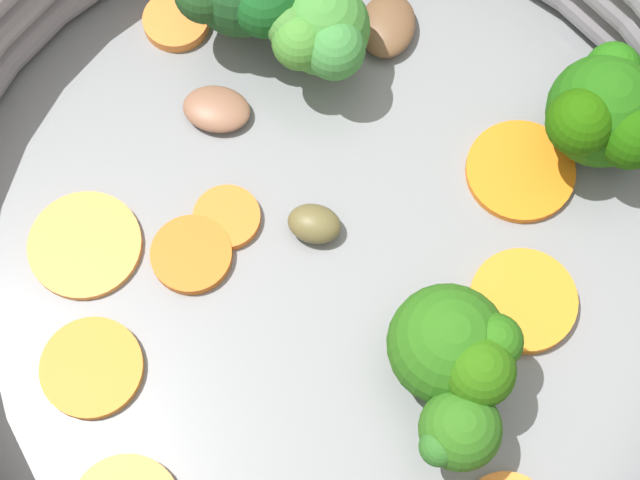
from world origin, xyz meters
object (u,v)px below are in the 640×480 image
Objects in this scene: skillet at (320,259)px; carrot_slice_3 at (176,21)px; carrot_slice_6 at (191,255)px; mushroom_piece_1 at (314,224)px; carrot_slice_2 at (225,223)px; mushroom_piece_2 at (387,25)px; broccoli_floret_4 at (320,34)px; carrot_slice_4 at (85,245)px; broccoli_floret_0 at (604,112)px; carrot_slice_7 at (523,301)px; mushroom_piece_0 at (217,109)px; broccoli_floret_1 at (459,429)px; broccoli_floret_2 at (456,348)px; carrot_slice_1 at (92,368)px; carrot_slice_8 at (520,171)px.

skillet is 11.04× the size of carrot_slice_3.
carrot_slice_6 is 0.05m from mushroom_piece_1.
carrot_slice_2 is 0.85× the size of mushroom_piece_2.
broccoli_floret_4 is (-0.08, -0.03, 0.04)m from skillet.
carrot_slice_4 is 0.85× the size of broccoli_floret_0.
carrot_slice_7 is 0.16m from mushroom_piece_0.
broccoli_floret_1 is at bearing 54.58° from mushroom_piece_0.
mushroom_piece_0 is 1.32× the size of mushroom_piece_1.
broccoli_floret_0 is (-0.08, 0.01, 0.03)m from carrot_slice_7.
mushroom_piece_0 is (0.04, 0.04, 0.00)m from carrot_slice_3.
carrot_slice_4 is 0.17m from mushroom_piece_2.
broccoli_floret_2 is 0.08m from mushroom_piece_1.
broccoli_floret_0 is 0.12m from broccoli_floret_4.
carrot_slice_2 is at bearing -103.17° from broccoli_floret_2.
broccoli_floret_4 is at bearing -141.96° from broccoli_floret_1.
broccoli_floret_0 is 1.14× the size of broccoli_floret_4.
mushroom_piece_2 is (-0.03, 0.02, -0.02)m from broccoli_floret_4.
broccoli_floret_1 reaches higher than carrot_slice_2.
carrot_slice_3 and carrot_slice_7 have the same top height.
carrot_slice_4 is 0.05m from carrot_slice_6.
carrot_slice_1 is 0.23m from broccoli_floret_0.
carrot_slice_2 is 0.65× the size of broccoli_floret_1.
broccoli_floret_0 reaches higher than mushroom_piece_0.
mushroom_piece_2 is at bearing 163.10° from carrot_slice_6.
mushroom_piece_0 is (0.04, -0.16, -0.03)m from broccoli_floret_0.
broccoli_floret_4 is (-0.14, -0.11, 0.00)m from broccoli_floret_1.
skillet is at bearing 20.93° from broccoli_floret_4.
broccoli_floret_1 is 0.11m from mushroom_piece_1.
skillet is 9.86× the size of mushroom_piece_2.
skillet is 0.10m from broccoli_floret_4.
broccoli_floret_2 is at bearing 111.13° from carrot_slice_1.
carrot_slice_1 is (0.08, -0.07, 0.01)m from skillet.
carrot_slice_1 is 0.12m from mushroom_piece_0.
mushroom_piece_1 is at bearing 107.54° from carrot_slice_2.
mushroom_piece_2 is at bearing 163.94° from carrot_slice_2.
broccoli_floret_2 is at bearing 67.04° from skillet.
carrot_slice_3 is 0.69× the size of broccoli_floret_1.
mushroom_piece_1 reaches higher than carrot_slice_4.
carrot_slice_4 is at bearing -56.81° from broccoli_floret_0.
broccoli_floret_0 is 0.13m from mushroom_piece_1.
broccoli_floret_2 is (0.03, 0.07, 0.04)m from skillet.
broccoli_floret_1 reaches higher than skillet.
carrot_slice_6 is at bearing -52.25° from broccoli_floret_0.
carrot_slice_2 is 0.95× the size of carrot_slice_3.
carrot_slice_4 is at bearing -97.87° from broccoli_floret_1.
carrot_slice_6 is (-0.01, 0.04, 0.00)m from carrot_slice_4.
broccoli_floret_1 is at bearing 51.75° from mushroom_piece_1.
carrot_slice_7 reaches higher than carrot_slice_4.
carrot_slice_8 is at bearing 80.48° from broccoli_floret_4.
carrot_slice_6 is 0.67× the size of broccoli_floret_2.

